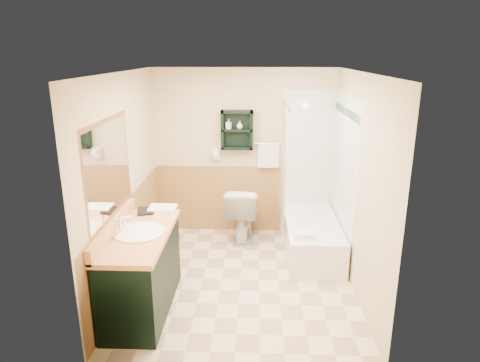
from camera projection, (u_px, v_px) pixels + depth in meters
name	position (u px, v px, depth m)	size (l,w,h in m)	color
floor	(240.00, 279.00, 5.10)	(3.00, 3.00, 0.00)	beige
back_wall	(244.00, 152.00, 6.21)	(2.60, 0.04, 2.40)	beige
left_wall	(123.00, 182.00, 4.80)	(0.04, 3.00, 2.40)	beige
right_wall	(360.00, 185.00, 4.70)	(0.04, 3.00, 2.40)	beige
ceiling	(240.00, 70.00, 4.40)	(2.60, 3.00, 0.04)	white
wainscot_left	(131.00, 239.00, 5.00)	(2.98, 2.98, 1.00)	#B48549
wainscot_back	(244.00, 199.00, 6.38)	(2.58, 2.58, 1.00)	#B48549
mirror_frame	(109.00, 169.00, 4.19)	(1.30, 1.30, 1.00)	brown
mirror_glass	(109.00, 169.00, 4.19)	(1.20, 1.20, 0.90)	white
tile_right	(342.00, 178.00, 5.47)	(1.50, 1.50, 2.10)	white
tile_back	(315.00, 164.00, 6.17)	(0.95, 0.95, 2.10)	white
tile_accent	(346.00, 112.00, 5.22)	(1.50, 1.50, 0.10)	#12402E
wall_shelf	(237.00, 130.00, 6.00)	(0.45, 0.15, 0.55)	black
hair_dryer	(216.00, 154.00, 6.13)	(0.10, 0.24, 0.18)	white
towel_bar	(269.00, 144.00, 6.08)	(0.40, 0.06, 0.40)	white
curtain_rod	(286.00, 103.00, 5.22)	(0.03, 0.03, 1.60)	silver
shower_curtain	(283.00, 167.00, 5.63)	(1.05, 1.05, 1.70)	#C3BA94
vanity	(142.00, 271.00, 4.41)	(0.59, 1.36, 0.86)	black
bathtub	(312.00, 237.00, 5.70)	(0.69, 1.50, 0.46)	white
toilet	(243.00, 213.00, 6.10)	(0.45, 0.80, 0.78)	white
counter_towel	(162.00, 208.00, 4.90)	(0.31, 0.24, 0.04)	white
vanity_book	(137.00, 202.00, 4.79)	(0.18, 0.02, 0.24)	black
tub_towel	(305.00, 235.00, 5.14)	(0.24, 0.20, 0.07)	white
soap_bottle_a	(229.00, 127.00, 5.98)	(0.06, 0.14, 0.06)	white
soap_bottle_b	(240.00, 126.00, 5.97)	(0.09, 0.11, 0.09)	white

